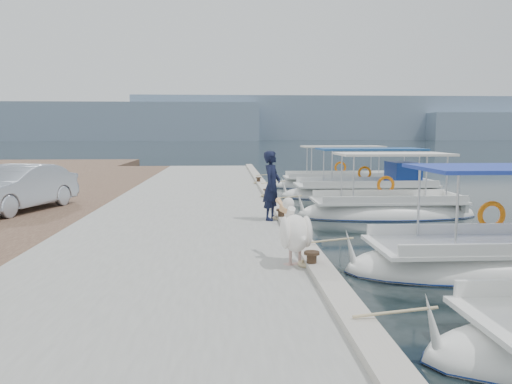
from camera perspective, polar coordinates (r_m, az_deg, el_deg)
ground at (r=12.60m, az=5.22°, el=-6.69°), size 400.00×400.00×0.00m
concrete_quay at (r=17.36m, az=-7.12°, el=-2.15°), size 6.00×40.00×0.50m
quay_curb at (r=17.35m, az=2.07°, el=-1.07°), size 0.44×40.00×0.12m
cobblestone_strip at (r=18.38m, az=-22.88°, el=-2.14°), size 4.00×40.00×0.50m
distant_hills at (r=215.96m, az=5.07°, el=7.99°), size 330.00×60.00×18.00m
fishing_caique_b at (r=12.01m, az=26.60°, el=-7.44°), size 6.99×2.57×2.83m
fishing_caique_c at (r=18.23m, az=14.69°, el=-2.29°), size 6.38×2.34×2.83m
fishing_caique_d at (r=23.53m, az=12.60°, el=-0.08°), size 7.82×2.56×2.83m
fishing_caique_e at (r=27.41m, az=9.41°, el=0.82°), size 7.22×2.02×2.83m
mooring_bollards at (r=13.87m, az=2.90°, el=-2.50°), size 0.28×20.28×0.33m
pelican at (r=9.26m, az=4.44°, el=-4.50°), size 0.69×1.56×1.20m
fisherman at (r=13.90m, az=1.82°, el=0.75°), size 0.72×0.84×1.93m
parked_car at (r=17.23m, az=-25.61°, el=0.42°), size 2.69×4.61×1.44m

